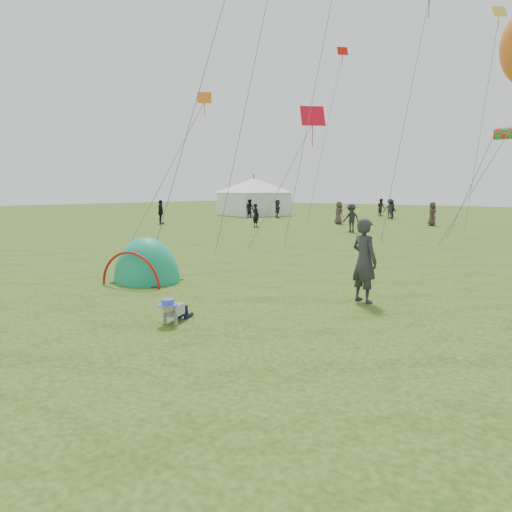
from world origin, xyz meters
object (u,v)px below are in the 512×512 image
Objects in this scene: standing_adult at (364,261)px; event_marquee at (254,195)px; crawling_toddler at (173,309)px; popup_tent at (147,282)px.

event_marquee is at bearing -27.38° from standing_adult.
standing_adult is at bearing 43.72° from crawling_toddler.
crawling_toddler is 0.27× the size of popup_tent.
crawling_toddler is 0.12× the size of event_marquee.
standing_adult reaches higher than popup_tent.
popup_tent is 33.37m from event_marquee.
event_marquee reaches higher than popup_tent.
standing_adult is 35.62m from event_marquee.
standing_adult is at bearing -30.54° from event_marquee.
event_marquee is (-18.69, 27.58, 1.96)m from popup_tent.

